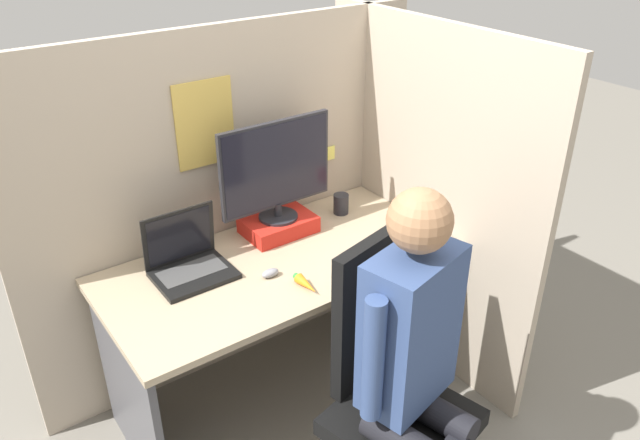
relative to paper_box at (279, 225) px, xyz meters
name	(u,v)px	position (x,y,z in m)	size (l,w,h in m)	color
ground_plane	(329,439)	(-0.13, -0.57, -0.78)	(12.00, 12.00, 0.00)	slate
cubicle_panel_back	(233,207)	(-0.13, 0.18, 0.05)	(1.99, 0.05, 1.66)	tan
cubicle_panel_right	(424,200)	(0.64, -0.28, 0.05)	(0.04, 1.37, 1.66)	tan
desk	(280,295)	(-0.13, -0.21, -0.22)	(1.49, 0.73, 0.74)	tan
paper_box	(279,225)	(0.00, 0.00, 0.00)	(0.31, 0.22, 0.07)	red
monitor	(276,169)	(0.00, 0.00, 0.28)	(0.54, 0.18, 0.46)	#232328
laptop	(189,263)	(-0.48, -0.08, 0.01)	(0.31, 0.25, 0.26)	black
mouse	(270,273)	(-0.22, -0.29, -0.02)	(0.08, 0.04, 0.03)	gray
stapler	(405,221)	(0.50, -0.30, -0.01)	(0.05, 0.17, 0.06)	#A31919
carrot_toy	(306,284)	(-0.16, -0.45, -0.02)	(0.04, 0.14, 0.04)	orange
office_chair	(389,379)	(-0.07, -0.86, -0.25)	(0.55, 0.60, 1.06)	black
person	(416,352)	(-0.11, -1.01, 0.01)	(0.47, 0.46, 1.36)	black
coffee_mug	(341,204)	(0.34, -0.02, 0.01)	(0.07, 0.07, 0.10)	#232328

